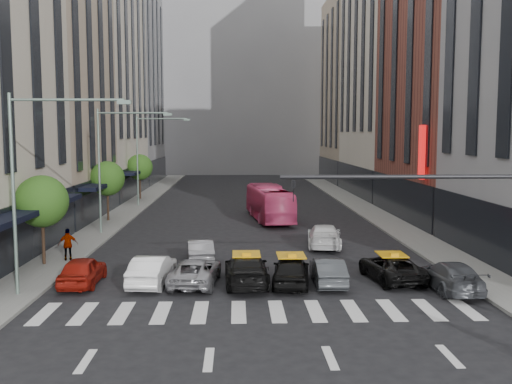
{
  "coord_description": "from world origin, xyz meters",
  "views": [
    {
      "loc": [
        -1.08,
        -21.55,
        7.38
      ],
      "look_at": [
        0.06,
        11.28,
        4.0
      ],
      "focal_mm": 40.0,
      "sensor_mm": 36.0,
      "label": 1
    }
  ],
  "objects": [
    {
      "name": "car_row2_right",
      "position": [
        4.63,
        14.86,
        0.75
      ],
      "size": [
        2.69,
        5.36,
        1.49
      ],
      "primitive_type": "imported",
      "rotation": [
        0.0,
        0.0,
        3.02
      ],
      "color": "white",
      "rests_on": "ground"
    },
    {
      "name": "ground",
      "position": [
        0.0,
        0.0,
        0.0
      ],
      "size": [
        160.0,
        160.0,
        0.0
      ],
      "primitive_type": "plane",
      "color": "black",
      "rests_on": "ground"
    },
    {
      "name": "car_red",
      "position": [
        -8.6,
        5.98,
        0.71
      ],
      "size": [
        1.7,
        4.19,
        1.43
      ],
      "primitive_type": "imported",
      "rotation": [
        0.0,
        0.0,
        3.15
      ],
      "color": "maroon",
      "rests_on": "ground"
    },
    {
      "name": "traffic_signal",
      "position": [
        7.69,
        -1.0,
        4.47
      ],
      "size": [
        10.1,
        0.2,
        6.0
      ],
      "color": "black",
      "rests_on": "ground"
    },
    {
      "name": "building_left_b",
      "position": [
        -17.0,
        28.0,
        12.0
      ],
      "size": [
        8.0,
        16.0,
        24.0
      ],
      "primitive_type": "cube",
      "color": "tan",
      "rests_on": "ground"
    },
    {
      "name": "streetlamp_near",
      "position": [
        -10.04,
        4.0,
        5.9
      ],
      "size": [
        5.38,
        0.25,
        9.0
      ],
      "color": "gray",
      "rests_on": "sidewalk_left"
    },
    {
      "name": "building_right_d",
      "position": [
        17.0,
        65.0,
        14.0
      ],
      "size": [
        8.0,
        18.0,
        28.0
      ],
      "primitive_type": "cube",
      "color": "tan",
      "rests_on": "ground"
    },
    {
      "name": "tree_near",
      "position": [
        -11.8,
        10.0,
        3.65
      ],
      "size": [
        2.88,
        2.88,
        4.95
      ],
      "color": "black",
      "rests_on": "sidewalk_left"
    },
    {
      "name": "taxi_left",
      "position": [
        -0.6,
        5.81,
        0.75
      ],
      "size": [
        2.23,
        5.2,
        1.49
      ],
      "primitive_type": "imported",
      "rotation": [
        0.0,
        0.0,
        3.17
      ],
      "color": "black",
      "rests_on": "ground"
    },
    {
      "name": "car_white_front",
      "position": [
        -5.2,
        5.92,
        0.73
      ],
      "size": [
        1.98,
        4.59,
        1.47
      ],
      "primitive_type": "imported",
      "rotation": [
        0.0,
        0.0,
        3.05
      ],
      "color": "white",
      "rests_on": "ground"
    },
    {
      "name": "taxi_right",
      "position": [
        6.7,
        6.29,
        0.66
      ],
      "size": [
        2.8,
        4.99,
        1.32
      ],
      "primitive_type": "imported",
      "rotation": [
        0.0,
        0.0,
        3.28
      ],
      "color": "black",
      "rests_on": "ground"
    },
    {
      "name": "tree_far",
      "position": [
        -11.8,
        42.0,
        3.65
      ],
      "size": [
        2.88,
        2.88,
        4.95
      ],
      "color": "black",
      "rests_on": "sidewalk_left"
    },
    {
      "name": "bus",
      "position": [
        1.72,
        26.55,
        1.47
      ],
      "size": [
        3.73,
        10.81,
        2.95
      ],
      "primitive_type": "imported",
      "rotation": [
        0.0,
        0.0,
        3.26
      ],
      "color": "#D93F72",
      "rests_on": "ground"
    },
    {
      "name": "car_grey_mid",
      "position": [
        3.39,
        5.66,
        0.67
      ],
      "size": [
        1.49,
        4.09,
        1.34
      ],
      "primitive_type": "imported",
      "rotation": [
        0.0,
        0.0,
        3.12
      ],
      "color": "#3B3E42",
      "rests_on": "ground"
    },
    {
      "name": "car_grey_curb",
      "position": [
        9.01,
        4.39,
        0.69
      ],
      "size": [
        1.94,
        4.78,
        1.39
      ],
      "primitive_type": "imported",
      "rotation": [
        0.0,
        0.0,
        3.14
      ],
      "color": "#44474D",
      "rests_on": "ground"
    },
    {
      "name": "building_left_c",
      "position": [
        -17.0,
        46.0,
        18.0
      ],
      "size": [
        8.0,
        20.0,
        36.0
      ],
      "primitive_type": "cube",
      "color": "beige",
      "rests_on": "ground"
    },
    {
      "name": "streetlamp_mid",
      "position": [
        -10.04,
        20.0,
        5.9
      ],
      "size": [
        5.38,
        0.25,
        9.0
      ],
      "color": "gray",
      "rests_on": "sidewalk_left"
    },
    {
      "name": "building_right_c",
      "position": [
        17.0,
        46.0,
        20.0
      ],
      "size": [
        8.0,
        20.0,
        40.0
      ],
      "primitive_type": "cube",
      "color": "beige",
      "rests_on": "ground"
    },
    {
      "name": "tree_mid",
      "position": [
        -11.8,
        26.0,
        3.65
      ],
      "size": [
        2.88,
        2.88,
        4.95
      ],
      "color": "black",
      "rests_on": "sidewalk_left"
    },
    {
      "name": "taxi_center",
      "position": [
        1.56,
        5.52,
        0.74
      ],
      "size": [
        2.23,
        4.49,
        1.47
      ],
      "primitive_type": "imported",
      "rotation": [
        0.0,
        0.0,
        3.02
      ],
      "color": "black",
      "rests_on": "ground"
    },
    {
      "name": "sidewalk_left",
      "position": [
        -11.5,
        30.0,
        0.07
      ],
      "size": [
        3.0,
        96.0,
        0.15
      ],
      "primitive_type": "cube",
      "color": "slate",
      "rests_on": "ground"
    },
    {
      "name": "building_far",
      "position": [
        0.0,
        85.0,
        18.0
      ],
      "size": [
        30.0,
        10.0,
        36.0
      ],
      "primitive_type": "cube",
      "color": "gray",
      "rests_on": "ground"
    },
    {
      "name": "car_silver",
      "position": [
        -3.1,
        5.89,
        0.65
      ],
      "size": [
        2.57,
        4.83,
        1.29
      ],
      "primitive_type": "imported",
      "rotation": [
        0.0,
        0.0,
        3.05
      ],
      "color": "#97969B",
      "rests_on": "ground"
    },
    {
      "name": "pedestrian_far",
      "position": [
        -10.71,
        10.87,
        1.07
      ],
      "size": [
        1.16,
        0.74,
        1.83
      ],
      "primitive_type": "imported",
      "rotation": [
        0.0,
        0.0,
        3.44
      ],
      "color": "gray",
      "rests_on": "sidewalk_left"
    },
    {
      "name": "car_row2_left",
      "position": [
        -3.17,
        10.76,
        0.67
      ],
      "size": [
        1.9,
        4.23,
        1.35
      ],
      "primitive_type": "imported",
      "rotation": [
        0.0,
        0.0,
        3.26
      ],
      "color": "gray",
      "rests_on": "ground"
    },
    {
      "name": "building_right_b",
      "position": [
        17.0,
        27.0,
        13.0
      ],
      "size": [
        8.0,
        18.0,
        26.0
      ],
      "primitive_type": "cube",
      "color": "brown",
      "rests_on": "ground"
    },
    {
      "name": "sidewalk_right",
      "position": [
        11.5,
        30.0,
        0.07
      ],
      "size": [
        3.0,
        96.0,
        0.15
      ],
      "primitive_type": "cube",
      "color": "slate",
      "rests_on": "ground"
    },
    {
      "name": "building_left_d",
      "position": [
        -17.0,
        65.0,
        15.0
      ],
      "size": [
        8.0,
        18.0,
        30.0
      ],
      "primitive_type": "cube",
      "color": "gray",
      "rests_on": "ground"
    },
    {
      "name": "liberty_sign",
      "position": [
        12.6,
        20.0,
        6.0
      ],
      "size": [
        0.3,
        0.7,
        4.0
      ],
      "color": "red",
      "rests_on": "ground"
    },
    {
      "name": "streetlamp_far",
      "position": [
        -10.04,
        36.0,
        5.9
      ],
      "size": [
        5.38,
        0.25,
        9.0
      ],
      "color": "gray",
      "rests_on": "sidewalk_left"
    }
  ]
}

